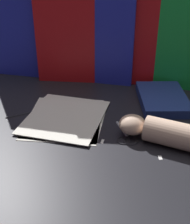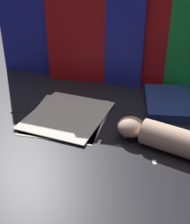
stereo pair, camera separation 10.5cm
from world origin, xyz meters
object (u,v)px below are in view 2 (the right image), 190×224
object	(u,v)px
book_closed	(169,103)
hand_forearm	(166,138)
scissors	(125,138)
paper_stack	(68,116)

from	to	relation	value
book_closed	hand_forearm	size ratio (longest dim) A/B	0.90
book_closed	scissors	bearing A→B (deg)	-112.52
book_closed	scissors	size ratio (longest dim) A/B	1.97
book_closed	scissors	xyz separation A→B (m)	(-0.11, -0.27, -0.01)
paper_stack	book_closed	distance (m)	0.39
hand_forearm	paper_stack	bearing A→B (deg)	166.28
scissors	hand_forearm	xyz separation A→B (m)	(0.13, -0.01, 0.04)
paper_stack	scissors	world-z (taller)	scissors
paper_stack	hand_forearm	distance (m)	0.37
paper_stack	book_closed	size ratio (longest dim) A/B	1.13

